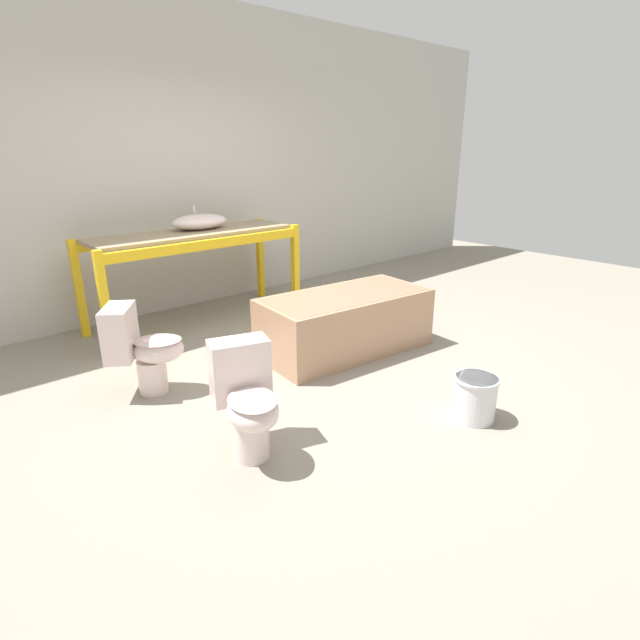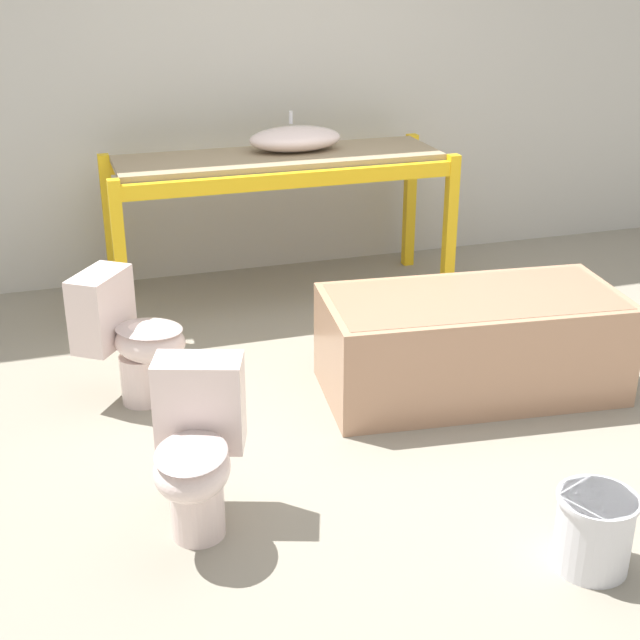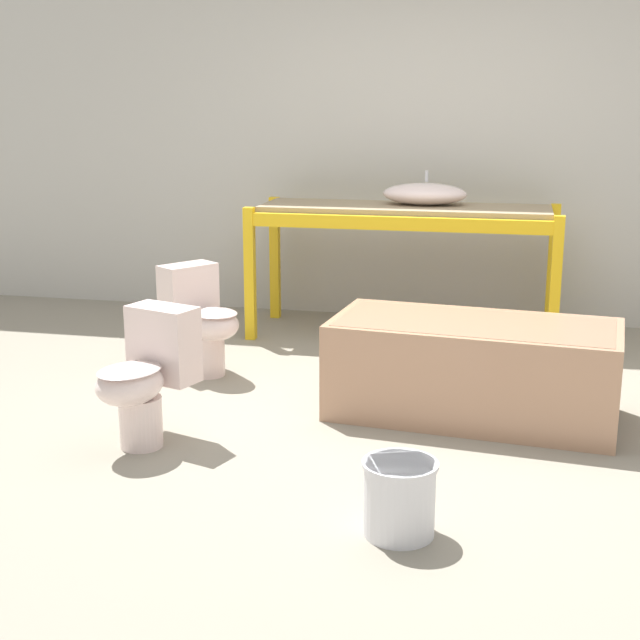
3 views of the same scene
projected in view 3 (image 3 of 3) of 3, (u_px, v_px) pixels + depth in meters
The scene contains 8 objects.
ground_plane at pixel (385, 411), 4.89m from camera, with size 12.00×12.00×0.00m, color gray.
warehouse_wall_rear at pixel (433, 108), 6.64m from camera, with size 10.80×0.08×3.20m.
shelving_rack at pixel (404, 225), 6.27m from camera, with size 2.15×0.73×0.94m.
sink_basin at pixel (425, 194), 6.25m from camera, with size 0.59×0.35×0.23m.
bathtub_main at pixel (473, 362), 4.76m from camera, with size 1.57×0.86×0.52m.
toilet_near at pixel (202, 317), 5.49m from camera, with size 0.61×0.56×0.67m.
toilet_far at pixel (146, 374), 4.36m from camera, with size 0.47×0.60×0.67m.
bucket_white at pixel (400, 496), 3.48m from camera, with size 0.30×0.30×0.30m.
Camera 3 is at (0.65, -4.59, 1.68)m, focal length 50.00 mm.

